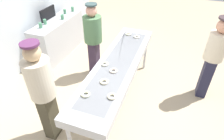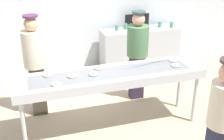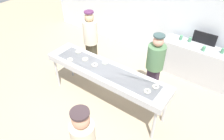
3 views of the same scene
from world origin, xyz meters
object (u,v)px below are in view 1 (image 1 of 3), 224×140
at_px(sugar_donut_2, 113,71).
at_px(paper_cup_4, 65,11).
at_px(sugar_donut_3, 128,34).
at_px(prep_counter, 59,37).
at_px(worker_baker, 42,89).
at_px(sugar_donut_5, 86,94).
at_px(sugar_donut_6, 112,96).
at_px(worker_assistant, 93,36).
at_px(customer_waiting, 214,55).
at_px(paper_cup_1, 40,25).
at_px(menu_display, 48,13).
at_px(sugar_donut_4, 137,37).
at_px(sugar_donut_1, 104,82).
at_px(paper_cup_0, 62,17).
at_px(sugar_donut_0, 105,64).
at_px(fryer_conveyor, 118,66).
at_px(paper_cup_3, 73,9).
at_px(paper_cup_2, 45,22).

height_order(sugar_donut_2, paper_cup_4, paper_cup_4).
xyz_separation_m(sugar_donut_3, prep_counter, (0.23, 1.96, -0.50)).
bearing_deg(sugar_donut_2, worker_baker, 134.83).
bearing_deg(sugar_donut_5, paper_cup_4, 35.75).
xyz_separation_m(sugar_donut_6, prep_counter, (2.15, 2.28, -0.50)).
bearing_deg(worker_baker, prep_counter, -155.41).
relative_size(worker_assistant, customer_waiting, 1.00).
distance_m(sugar_donut_2, worker_baker, 1.09).
xyz_separation_m(sugar_donut_3, sugar_donut_5, (-2.00, 0.03, 0.00)).
height_order(paper_cup_1, paper_cup_4, same).
xyz_separation_m(sugar_donut_5, worker_assistant, (1.65, 0.64, -0.01)).
relative_size(sugar_donut_5, menu_display, 0.23).
distance_m(sugar_donut_4, worker_baker, 2.22).
xyz_separation_m(sugar_donut_2, sugar_donut_4, (1.29, -0.06, 0.00)).
bearing_deg(worker_baker, sugar_donut_5, 97.53).
distance_m(sugar_donut_1, paper_cup_0, 2.79).
bearing_deg(sugar_donut_0, menu_display, 55.32).
height_order(sugar_donut_6, paper_cup_1, paper_cup_1).
bearing_deg(sugar_donut_5, sugar_donut_0, 1.86).
distance_m(fryer_conveyor, sugar_donut_0, 0.25).
distance_m(fryer_conveyor, paper_cup_0, 2.42).
relative_size(worker_assistant, paper_cup_3, 13.63).
relative_size(customer_waiting, paper_cup_4, 13.68).
relative_size(sugar_donut_6, worker_assistant, 0.08).
relative_size(sugar_donut_2, customer_waiting, 0.08).
xyz_separation_m(fryer_conveyor, sugar_donut_4, (1.02, -0.07, 0.09)).
relative_size(paper_cup_0, menu_display, 0.21).
bearing_deg(fryer_conveyor, worker_assistant, 47.30).
bearing_deg(worker_assistant, sugar_donut_1, 37.63).
distance_m(worker_assistant, prep_counter, 1.50).
bearing_deg(sugar_donut_5, worker_baker, 102.31).
distance_m(worker_baker, paper_cup_4, 3.15).
height_order(paper_cup_1, menu_display, menu_display).
height_order(paper_cup_2, paper_cup_3, same).
xyz_separation_m(worker_baker, paper_cup_2, (2.05, 1.43, 0.00)).
xyz_separation_m(paper_cup_1, paper_cup_2, (0.22, 0.03, 0.00)).
relative_size(sugar_donut_4, sugar_donut_6, 1.00).
height_order(sugar_donut_4, worker_assistant, worker_assistant).
xyz_separation_m(paper_cup_0, paper_cup_4, (0.38, 0.16, 0.00)).
bearing_deg(sugar_donut_5, fryer_conveyor, -9.92).
height_order(fryer_conveyor, prep_counter, fryer_conveyor).
relative_size(paper_cup_1, paper_cup_2, 1.00).
relative_size(sugar_donut_3, menu_display, 0.23).
bearing_deg(prep_counter, sugar_donut_2, -127.13).
distance_m(worker_baker, paper_cup_0, 2.74).
distance_m(prep_counter, paper_cup_4, 0.71).
relative_size(fryer_conveyor, customer_waiting, 1.72).
relative_size(sugar_donut_1, menu_display, 0.23).
distance_m(sugar_donut_4, sugar_donut_5, 1.95).
height_order(sugar_donut_1, worker_baker, worker_baker).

